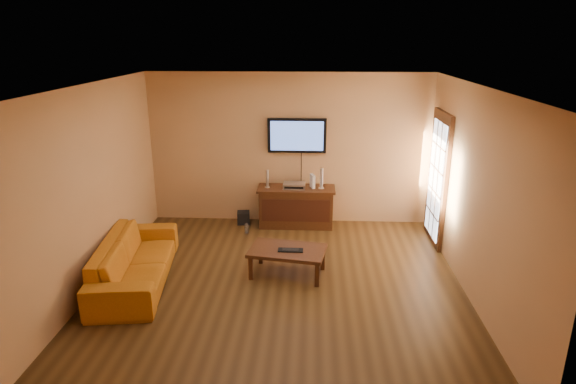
# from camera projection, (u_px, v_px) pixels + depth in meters

# --- Properties ---
(ground_plane) EXTENTS (5.00, 5.00, 0.00)m
(ground_plane) POSITION_uv_depth(u_px,v_px,m) (280.00, 285.00, 6.63)
(ground_plane) COLOR #37240F
(ground_plane) RESTS_ON ground
(room_walls) EXTENTS (5.00, 5.00, 5.00)m
(room_walls) POSITION_uv_depth(u_px,v_px,m) (282.00, 156.00, 6.70)
(room_walls) COLOR tan
(room_walls) RESTS_ON ground
(french_door) EXTENTS (0.07, 1.02, 2.22)m
(french_door) POSITION_uv_depth(u_px,v_px,m) (437.00, 180.00, 7.80)
(french_door) COLOR #34190B
(french_door) RESTS_ON ground
(media_console) EXTENTS (1.37, 0.53, 0.71)m
(media_console) POSITION_uv_depth(u_px,v_px,m) (296.00, 207.00, 8.63)
(media_console) COLOR #34190B
(media_console) RESTS_ON ground
(television) EXTENTS (1.03, 0.08, 0.61)m
(television) POSITION_uv_depth(u_px,v_px,m) (297.00, 136.00, 8.46)
(television) COLOR black
(television) RESTS_ON ground
(coffee_table) EXTENTS (1.15, 0.81, 0.39)m
(coffee_table) POSITION_uv_depth(u_px,v_px,m) (287.00, 252.00, 6.85)
(coffee_table) COLOR #34190B
(coffee_table) RESTS_ON ground
(sofa) EXTENTS (0.91, 2.24, 0.85)m
(sofa) POSITION_uv_depth(u_px,v_px,m) (135.00, 254.00, 6.62)
(sofa) COLOR #B56714
(sofa) RESTS_ON ground
(speaker_left) EXTENTS (0.09, 0.09, 0.32)m
(speaker_left) POSITION_uv_depth(u_px,v_px,m) (267.00, 179.00, 8.49)
(speaker_left) COLOR silver
(speaker_left) RESTS_ON media_console
(speaker_right) EXTENTS (0.10, 0.10, 0.37)m
(speaker_right) POSITION_uv_depth(u_px,v_px,m) (322.00, 179.00, 8.43)
(speaker_right) COLOR silver
(speaker_right) RESTS_ON media_console
(av_receiver) EXTENTS (0.39, 0.28, 0.09)m
(av_receiver) POSITION_uv_depth(u_px,v_px,m) (294.00, 185.00, 8.51)
(av_receiver) COLOR silver
(av_receiver) RESTS_ON media_console
(game_console) EXTENTS (0.10, 0.18, 0.24)m
(game_console) POSITION_uv_depth(u_px,v_px,m) (312.00, 181.00, 8.50)
(game_console) COLOR white
(game_console) RESTS_ON media_console
(subwoofer) EXTENTS (0.25, 0.25, 0.22)m
(subwoofer) POSITION_uv_depth(u_px,v_px,m) (244.00, 218.00, 8.80)
(subwoofer) COLOR black
(subwoofer) RESTS_ON ground
(bottle) EXTENTS (0.07, 0.07, 0.20)m
(bottle) POSITION_uv_depth(u_px,v_px,m) (247.00, 228.00, 8.36)
(bottle) COLOR white
(bottle) RESTS_ON ground
(keyboard) EXTENTS (0.36, 0.14, 0.02)m
(keyboard) POSITION_uv_depth(u_px,v_px,m) (290.00, 250.00, 6.78)
(keyboard) COLOR black
(keyboard) RESTS_ON coffee_table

